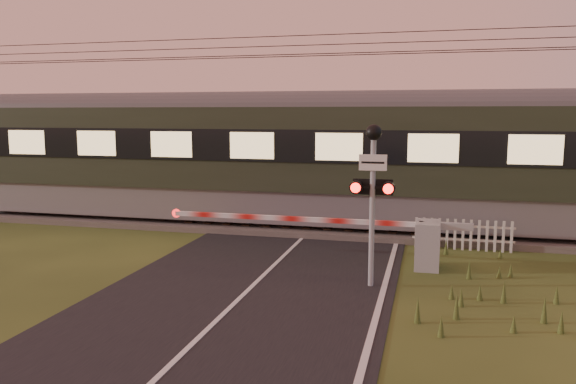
# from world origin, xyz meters

# --- Properties ---
(ground) EXTENTS (160.00, 160.00, 0.00)m
(ground) POSITION_xyz_m (0.00, 0.00, 0.00)
(ground) COLOR #2E3D17
(ground) RESTS_ON ground
(road) EXTENTS (6.00, 140.00, 0.03)m
(road) POSITION_xyz_m (0.02, -0.23, 0.01)
(road) COLOR black
(road) RESTS_ON ground
(track_bed) EXTENTS (140.00, 3.40, 0.39)m
(track_bed) POSITION_xyz_m (0.00, 6.50, 0.07)
(track_bed) COLOR #47423D
(track_bed) RESTS_ON ground
(overhead_wires) EXTENTS (120.00, 0.62, 0.62)m
(overhead_wires) POSITION_xyz_m (0.00, 6.50, 5.72)
(overhead_wires) COLOR black
(overhead_wires) RESTS_ON ground
(boom_gate) EXTENTS (7.67, 0.88, 1.17)m
(boom_gate) POSITION_xyz_m (3.21, 2.50, 0.64)
(boom_gate) COLOR gray
(boom_gate) RESTS_ON ground
(crossing_signal) EXTENTS (0.88, 0.36, 3.47)m
(crossing_signal) POSITION_xyz_m (2.46, 0.72, 2.39)
(crossing_signal) COLOR gray
(crossing_signal) RESTS_ON ground
(picket_fence) EXTENTS (2.69, 0.07, 0.85)m
(picket_fence) POSITION_xyz_m (4.54, 4.60, 0.43)
(picket_fence) COLOR silver
(picket_fence) RESTS_ON ground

